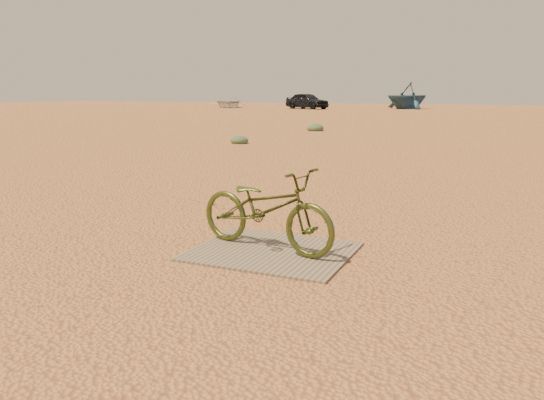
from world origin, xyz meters
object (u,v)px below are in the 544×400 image
at_px(bicycle, 266,208).
at_px(boat_near_left, 228,102).
at_px(plywood_board, 272,251).
at_px(boat_far_left, 407,96).
at_px(car, 307,101).

relative_size(bicycle, boat_near_left, 0.32).
distance_m(plywood_board, boat_far_left, 43.09).
xyz_separation_m(plywood_board, boat_near_left, (-22.13, 39.90, 0.47)).
distance_m(plywood_board, car, 41.73).
bearing_deg(plywood_board, bicycle, 156.66).
relative_size(plywood_board, car, 0.36).
bearing_deg(boat_near_left, boat_far_left, -19.96).
height_order(car, boat_far_left, boat_far_left).
bearing_deg(boat_near_left, car, -34.00).
distance_m(bicycle, boat_far_left, 43.04).
distance_m(plywood_board, boat_near_left, 45.63).
bearing_deg(bicycle, plywood_board, -101.50).
bearing_deg(boat_far_left, bicycle, -45.17).
relative_size(bicycle, boat_far_left, 0.35).
bearing_deg(boat_far_left, boat_near_left, -133.56).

